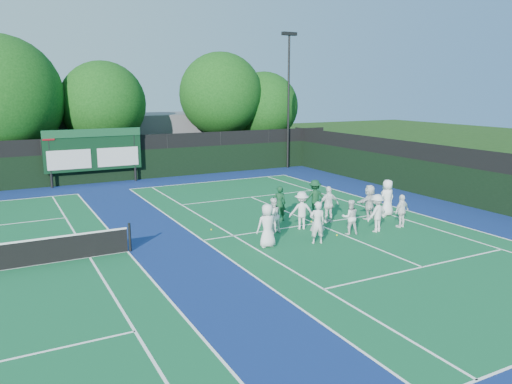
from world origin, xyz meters
name	(u,v)px	position (x,y,z in m)	size (l,w,h in m)	color
ground	(329,229)	(0.00, 0.00, 0.00)	(120.00, 120.00, 0.00)	#17360E
court_apron	(191,242)	(-6.00, 1.00, 0.00)	(34.00, 32.00, 0.01)	navy
near_court	(316,224)	(0.00, 1.00, 0.01)	(11.05, 23.85, 0.01)	#125931
back_fence	(109,161)	(-6.00, 16.00, 1.36)	(34.00, 0.08, 3.00)	black
divider_fence_right	(457,178)	(9.00, 1.00, 1.36)	(0.08, 32.00, 3.00)	black
scoreboard	(93,150)	(-7.01, 15.59, 2.19)	(6.00, 0.21, 3.55)	black
clubhouse	(137,138)	(-2.00, 24.00, 2.00)	(18.00, 6.00, 4.00)	slate
light_pole_right	(289,85)	(7.50, 15.70, 6.30)	(1.20, 0.30, 10.12)	black
tree_b	(2,101)	(-11.81, 19.58, 5.25)	(8.05, 8.05, 9.48)	black
tree_c	(105,106)	(-5.33, 19.58, 4.82)	(5.96, 5.96, 7.96)	black
tree_d	(222,96)	(3.76, 19.58, 5.44)	(6.49, 6.49, 8.86)	black
tree_e	(265,108)	(7.60, 19.58, 4.45)	(5.64, 5.64, 7.42)	black
tennis_ball_0	(337,235)	(-0.31, -1.00, 0.03)	(0.07, 0.07, 0.07)	yellow
tennis_ball_1	(321,215)	(1.06, 2.04, 0.03)	(0.07, 0.07, 0.07)	yellow
tennis_ball_2	(377,217)	(3.28, 0.61, 0.03)	(0.07, 0.07, 0.07)	yellow
tennis_ball_3	(211,230)	(-4.60, 2.21, 0.03)	(0.07, 0.07, 0.07)	yellow
tennis_ball_4	(311,222)	(-0.02, 1.31, 0.03)	(0.07, 0.07, 0.07)	yellow
tennis_ball_5	(400,222)	(3.57, -0.60, 0.03)	(0.07, 0.07, 0.07)	yellow
player_front_0	(267,226)	(-3.59, -0.93, 0.85)	(0.83, 0.54, 1.70)	silver
player_front_1	(317,223)	(-1.64, -1.46, 0.85)	(0.62, 0.41, 1.70)	silver
player_front_2	(350,217)	(0.33, -1.02, 0.74)	(0.72, 0.56, 1.47)	white
player_front_3	(377,213)	(1.55, -1.27, 0.82)	(1.06, 0.61, 1.63)	silver
player_front_4	(402,211)	(2.99, -1.25, 0.74)	(0.87, 0.36, 1.48)	white
player_back_0	(273,216)	(-2.46, 0.63, 0.76)	(0.74, 0.58, 1.52)	white
player_back_1	(302,211)	(-1.04, 0.59, 0.83)	(1.07, 0.62, 1.66)	silver
player_back_2	(329,205)	(0.64, 0.92, 0.84)	(0.99, 0.41, 1.68)	white
player_back_3	(369,202)	(2.73, 0.59, 0.81)	(1.51, 0.48, 1.62)	silver
player_back_4	(387,198)	(3.85, 0.62, 0.88)	(0.86, 0.56, 1.77)	white
coach_left	(279,204)	(-1.19, 2.23, 0.82)	(0.60, 0.39, 1.64)	#0F391F
coach_right	(315,197)	(0.94, 2.47, 0.85)	(1.10, 0.63, 1.71)	#103B1F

